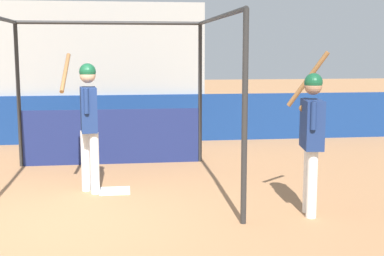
{
  "coord_description": "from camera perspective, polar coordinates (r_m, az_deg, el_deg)",
  "views": [
    {
      "loc": [
        0.84,
        -6.31,
        2.08
      ],
      "look_at": [
        1.75,
        0.71,
        1.03
      ],
      "focal_mm": 50.0,
      "sensor_mm": 36.0,
      "label": 1
    }
  ],
  "objects": [
    {
      "name": "player_batter",
      "position": [
        7.83,
        -11.03,
        1.45
      ],
      "size": [
        0.53,
        0.86,
        2.02
      ],
      "rotation": [
        0.0,
        0.0,
        1.69
      ],
      "color": "white",
      "rests_on": "ground"
    },
    {
      "name": "home_plate",
      "position": [
        8.02,
        -8.22,
        -6.65
      ],
      "size": [
        0.44,
        0.44,
        0.02
      ],
      "color": "white",
      "rests_on": "ground"
    },
    {
      "name": "player_waiting",
      "position": [
        6.79,
        12.64,
        -0.18
      ],
      "size": [
        0.48,
        0.81,
        2.06
      ],
      "rotation": [
        0.0,
        0.0,
        1.43
      ],
      "color": "white",
      "rests_on": "ground"
    },
    {
      "name": "batting_cage",
      "position": [
        8.98,
        -8.69,
        2.44
      ],
      "size": [
        3.31,
        3.71,
        2.57
      ],
      "color": "#282828",
      "rests_on": "ground"
    },
    {
      "name": "ground_plane",
      "position": [
        6.7,
        -14.46,
        -9.97
      ],
      "size": [
        60.0,
        60.0,
        0.0
      ],
      "primitive_type": "plane",
      "color": "#A8754C"
    },
    {
      "name": "outfield_wall",
      "position": [
        12.13,
        -11.32,
        0.91
      ],
      "size": [
        24.0,
        0.12,
        1.06
      ],
      "color": "navy",
      "rests_on": "ground"
    },
    {
      "name": "bleacher_section",
      "position": [
        14.1,
        -10.89,
        6.16
      ],
      "size": [
        5.4,
        4.0,
        3.14
      ],
      "color": "#9E9E99",
      "rests_on": "ground"
    }
  ]
}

